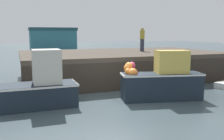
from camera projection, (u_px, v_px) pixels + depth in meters
ground at (115, 103)px, 11.98m from camera, size 120.00×160.00×0.10m
pier at (125, 57)px, 17.72m from camera, size 13.87×8.05×1.87m
fishing_boat_near_left at (40, 87)px, 11.03m from camera, size 3.31×1.53×2.50m
fishing_boat_near_right at (162, 81)px, 12.23m from camera, size 4.03×1.97×2.37m
dockworker at (142, 39)px, 18.58m from camera, size 0.34×0.34×1.76m
warehouse at (53, 40)px, 44.51m from camera, size 7.95×4.49×4.16m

